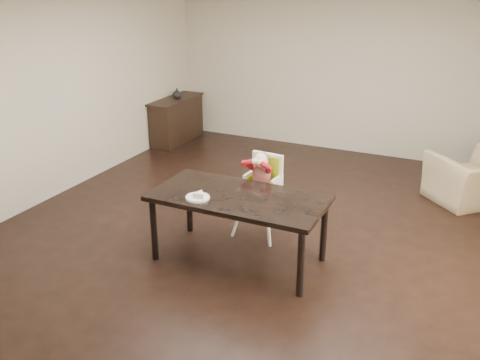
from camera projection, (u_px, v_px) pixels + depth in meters
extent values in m
plane|color=black|center=(259.00, 233.00, 6.34)|extent=(7.00, 7.00, 0.00)
cube|color=beige|center=(344.00, 71.00, 8.79)|extent=(6.00, 0.02, 2.70)
cube|color=beige|center=(7.00, 279.00, 2.90)|extent=(6.00, 0.02, 2.70)
cube|color=beige|center=(51.00, 97.00, 7.04)|extent=(0.02, 7.00, 2.70)
cube|color=black|center=(239.00, 198.00, 5.50)|extent=(1.80, 0.90, 0.05)
cylinder|color=black|center=(154.00, 230.00, 5.66)|extent=(0.07, 0.07, 0.70)
cylinder|color=black|center=(301.00, 264.00, 5.01)|extent=(0.07, 0.07, 0.70)
cylinder|color=black|center=(189.00, 204.00, 6.28)|extent=(0.07, 0.07, 0.70)
cylinder|color=black|center=(324.00, 231.00, 5.63)|extent=(0.07, 0.07, 0.70)
cylinder|color=white|center=(239.00, 215.00, 6.20)|extent=(0.04, 0.04, 0.53)
cylinder|color=white|center=(268.00, 222.00, 6.02)|extent=(0.04, 0.04, 0.53)
cylinder|color=white|center=(254.00, 203.00, 6.50)|extent=(0.04, 0.04, 0.53)
cylinder|color=white|center=(283.00, 210.00, 6.33)|extent=(0.04, 0.04, 0.53)
cube|color=white|center=(261.00, 191.00, 6.16)|extent=(0.41, 0.37, 0.05)
cube|color=#95B016|center=(261.00, 188.00, 6.15)|extent=(0.33, 0.31, 0.03)
cube|color=white|center=(268.00, 169.00, 6.20)|extent=(0.38, 0.08, 0.40)
cube|color=#95B016|center=(266.00, 171.00, 6.18)|extent=(0.32, 0.05, 0.36)
cube|color=black|center=(259.00, 172.00, 6.15)|extent=(0.04, 0.17, 0.02)
cube|color=black|center=(268.00, 174.00, 6.09)|extent=(0.04, 0.17, 0.02)
cylinder|color=red|center=(262.00, 177.00, 6.10)|extent=(0.24, 0.24, 0.26)
sphere|color=beige|center=(261.00, 160.00, 6.00)|extent=(0.18, 0.18, 0.17)
ellipsoid|color=brown|center=(262.00, 158.00, 6.02)|extent=(0.19, 0.18, 0.13)
sphere|color=beige|center=(255.00, 162.00, 5.95)|extent=(0.08, 0.08, 0.08)
sphere|color=beige|center=(260.00, 163.00, 5.91)|extent=(0.08, 0.08, 0.08)
cylinder|color=white|center=(198.00, 198.00, 5.42)|extent=(0.31, 0.31, 0.02)
torus|color=white|center=(198.00, 197.00, 5.42)|extent=(0.31, 0.31, 0.01)
imported|color=tan|center=(474.00, 171.00, 7.04)|extent=(1.18, 1.17, 0.88)
cube|color=black|center=(177.00, 121.00, 9.58)|extent=(0.40, 1.20, 0.76)
cube|color=black|center=(176.00, 99.00, 9.43)|extent=(0.44, 1.26, 0.03)
imported|color=#99999E|center=(177.00, 93.00, 9.44)|extent=(0.17, 0.17, 0.16)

